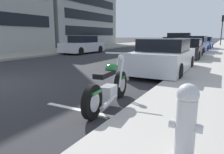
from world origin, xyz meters
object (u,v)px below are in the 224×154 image
object	(u,v)px
parked_motorcycle	(109,87)
traffic_signal_near_corner	(222,24)
parked_car_second_in_row	(187,49)
fire_hydrant	(186,119)
parked_car_across_street	(164,57)
parked_car_mid_block	(195,45)
parked_car_at_intersection	(203,43)
crossing_truck	(179,38)
car_opposite_curb	(83,45)

from	to	relation	value
parked_motorcycle	traffic_signal_near_corner	bearing A→B (deg)	-9.14
parked_car_second_in_row	fire_hydrant	xyz separation A→B (m)	(-12.08, -1.91, -0.03)
fire_hydrant	parked_car_across_street	bearing A→B (deg)	16.72
parked_car_across_street	parked_car_mid_block	bearing A→B (deg)	0.57
parked_car_at_intersection	fire_hydrant	xyz separation A→B (m)	(-22.54, -1.93, -0.04)
crossing_truck	traffic_signal_near_corner	xyz separation A→B (m)	(-3.97, -6.52, 2.09)
parked_car_at_intersection	fire_hydrant	bearing A→B (deg)	-173.53
parked_car_mid_block	traffic_signal_near_corner	distance (m)	14.25
parked_car_second_in_row	car_opposite_curb	world-z (taller)	car_opposite_curb
parked_car_second_in_row	fire_hydrant	distance (m)	12.23
parked_car_across_street	parked_car_at_intersection	xyz separation A→B (m)	(16.50, 0.11, -0.01)
traffic_signal_near_corner	parked_car_mid_block	bearing A→B (deg)	173.22
parked_car_across_street	parked_car_mid_block	distance (m)	11.15
fire_hydrant	traffic_signal_near_corner	world-z (taller)	traffic_signal_near_corner
parked_car_at_intersection	crossing_truck	distance (m)	13.51
car_opposite_curb	fire_hydrant	distance (m)	16.02
parked_motorcycle	parked_car_second_in_row	bearing A→B (deg)	-5.83
parked_car_across_street	parked_car_at_intersection	bearing A→B (deg)	-0.13
parked_car_across_street	traffic_signal_near_corner	bearing A→B (deg)	-3.81
parked_car_at_intersection	crossing_truck	bearing A→B (deg)	23.14
parked_motorcycle	crossing_truck	xyz separation A→B (m)	(33.63, 5.08, 0.56)
parked_car_second_in_row	parked_car_across_street	bearing A→B (deg)	179.04
parked_car_second_in_row	traffic_signal_near_corner	bearing A→B (deg)	-6.44
parked_car_second_in_row	traffic_signal_near_corner	world-z (taller)	traffic_signal_near_corner
parked_motorcycle	crossing_truck	distance (m)	34.02
car_opposite_curb	parked_car_across_street	bearing A→B (deg)	56.13
traffic_signal_near_corner	parked_car_across_street	bearing A→B (deg)	176.69
parked_motorcycle	fire_hydrant	distance (m)	2.34
parked_car_across_street	parked_car_mid_block	world-z (taller)	parked_car_mid_block
parked_car_mid_block	crossing_truck	bearing A→B (deg)	17.36
parked_car_mid_block	fire_hydrant	xyz separation A→B (m)	(-17.19, -2.02, -0.09)
parked_car_mid_block	crossing_truck	distance (m)	18.57
parked_motorcycle	parked_car_mid_block	bearing A→B (deg)	-5.57
parked_motorcycle	traffic_signal_near_corner	size ratio (longest dim) A/B	0.53
parked_car_second_in_row	crossing_truck	world-z (taller)	crossing_truck
parked_motorcycle	parked_car_mid_block	size ratio (longest dim) A/B	0.50
parked_car_second_in_row	fire_hydrant	bearing A→B (deg)	-172.85
parked_motorcycle	parked_car_at_intersection	xyz separation A→B (m)	(21.07, 0.12, 0.21)
parked_car_second_in_row	crossing_truck	bearing A→B (deg)	10.39
parked_car_at_intersection	car_opposite_curb	distance (m)	13.37
parked_car_mid_block	traffic_signal_near_corner	bearing A→B (deg)	-4.61
traffic_signal_near_corner	parked_car_second_in_row	bearing A→B (deg)	175.38
crossing_truck	fire_hydrant	size ratio (longest dim) A/B	6.00
parked_motorcycle	traffic_signal_near_corner	xyz separation A→B (m)	(29.67, -1.44, 2.65)
parked_car_across_street	parked_motorcycle	bearing A→B (deg)	179.56
crossing_truck	traffic_signal_near_corner	bearing A→B (deg)	146.47
parked_motorcycle	crossing_truck	bearing A→B (deg)	2.24
parked_car_mid_block	traffic_signal_near_corner	size ratio (longest dim) A/B	1.06
traffic_signal_near_corner	car_opposite_curb	bearing A→B (deg)	152.12
parked_car_at_intersection	car_opposite_curb	size ratio (longest dim) A/B	0.99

